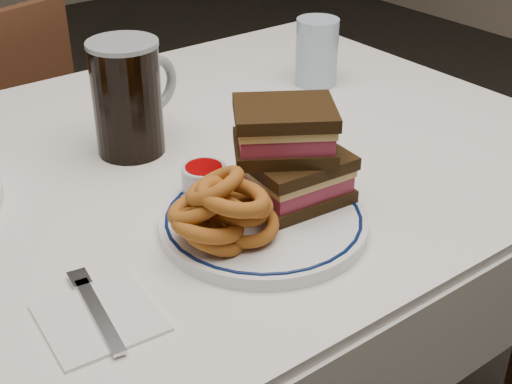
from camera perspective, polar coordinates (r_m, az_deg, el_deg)
dining_table at (r=1.09m, az=-7.45°, el=-2.90°), size 1.27×0.87×0.75m
main_plate at (r=0.89m, az=0.60°, el=-2.36°), size 0.26×0.26×0.02m
reuben_sandwich at (r=0.89m, az=2.82°, el=3.05°), size 0.16×0.15×0.13m
onion_rings_main at (r=0.82m, az=-2.66°, el=-1.49°), size 0.13×0.11×0.12m
ketchup_ramekin at (r=0.93m, az=-4.18°, el=1.21°), size 0.06×0.06×0.03m
beer_mug at (r=1.06m, az=-10.13°, el=7.54°), size 0.15×0.10×0.17m
water_glass at (r=1.32m, az=4.88°, el=11.10°), size 0.08×0.08×0.12m
napkin_fork at (r=0.77m, az=-12.47°, el=-9.64°), size 0.12×0.15×0.01m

